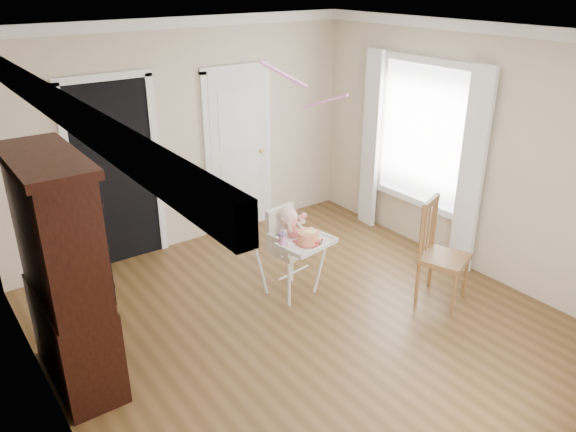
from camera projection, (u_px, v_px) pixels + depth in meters
floor at (314, 332)px, 5.35m from camera, size 5.00×5.00×0.00m
ceiling at (321, 36)px, 4.26m from camera, size 5.00×5.00×0.00m
wall_back at (186, 137)px, 6.66m from camera, size 4.50×0.00×4.50m
wall_left at (43, 278)px, 3.60m from camera, size 0.00×5.00×5.00m
wall_right at (481, 155)px, 6.01m from camera, size 0.00×5.00×5.00m
crown_molding at (320, 45)px, 4.29m from camera, size 4.50×5.00×0.12m
doorway at (115, 171)px, 6.26m from camera, size 1.06×0.05×2.22m
closet_door at (239, 153)px, 7.15m from camera, size 0.96×0.09×2.13m
window_right at (419, 144)px, 6.59m from camera, size 0.13×1.84×2.30m
high_chair at (291, 243)px, 5.76m from camera, size 0.64×0.76×0.97m
baby at (289, 229)px, 5.72m from camera, size 0.31×0.23×0.44m
cake at (308, 238)px, 5.55m from camera, size 0.28×0.28×0.13m
sippy_cup at (283, 239)px, 5.48m from camera, size 0.08×0.08×0.19m
china_cabinet at (65, 275)px, 4.37m from camera, size 0.52×1.16×1.96m
dining_chair at (441, 255)px, 5.70m from camera, size 0.57×0.57×1.08m
streamer at (283, 74)px, 4.20m from camera, size 0.11×0.49×0.15m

